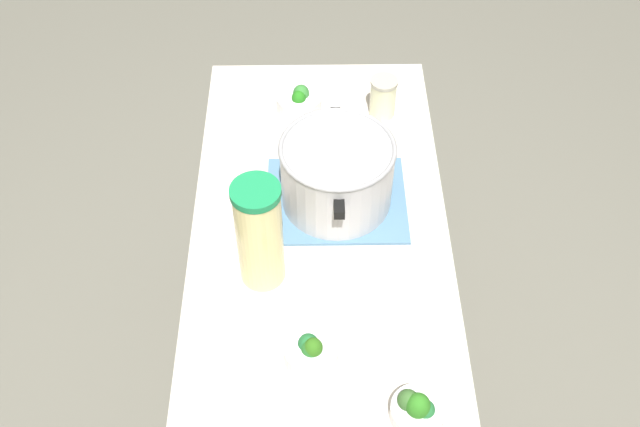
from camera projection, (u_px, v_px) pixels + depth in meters
name	position (u px, v px, depth m)	size (l,w,h in m)	color
ground_plane	(320.00, 396.00, 2.44)	(8.00, 8.00, 0.00)	slate
counter_slab	(320.00, 325.00, 2.11)	(1.23, 0.61, 0.87)	beige
dish_cloth	(336.00, 200.00, 1.83)	(0.28, 0.34, 0.01)	#527B9E
cooking_pot	(337.00, 173.00, 1.75)	(0.34, 0.27, 0.18)	#B7B7BC
lemonade_pitcher	(259.00, 234.00, 1.58)	(0.10, 0.10, 0.28)	#EDDE91
mason_jar	(383.00, 97.00, 1.99)	(0.07, 0.07, 0.12)	beige
broccoli_bowl_front	(299.00, 101.00, 2.02)	(0.12, 0.12, 0.08)	silver
broccoli_bowl_center	(311.00, 351.00, 1.52)	(0.11, 0.11, 0.07)	silver
broccoli_bowl_back	(417.00, 410.00, 1.44)	(0.11, 0.11, 0.08)	silver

